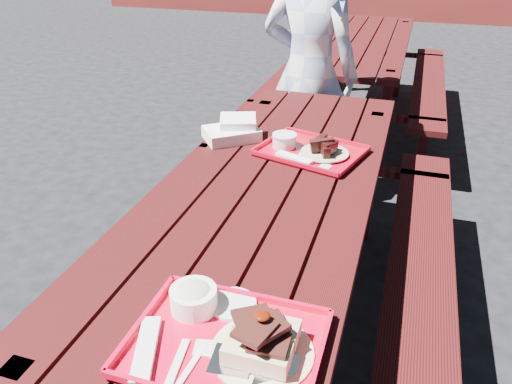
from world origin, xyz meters
TOP-DOWN VIEW (x-y plane):
  - ground at (0.00, 0.00)m, footprint 60.00×60.00m
  - picnic_table_near at (-0.00, 0.00)m, footprint 1.41×2.40m
  - picnic_table_far at (-0.00, 2.80)m, footprint 1.41×2.40m
  - near_tray at (0.12, -0.74)m, footprint 0.44×0.38m
  - far_tray at (0.07, 0.36)m, footprint 0.48×0.42m
  - white_cloth at (-0.29, 0.42)m, footprint 0.29×0.28m
  - person at (-0.15, 1.35)m, footprint 0.65×0.49m

SIDE VIEW (x-z plane):
  - ground at x=0.00m, z-range 0.00..0.00m
  - picnic_table_near at x=0.00m, z-range 0.19..0.94m
  - picnic_table_far at x=0.00m, z-range 0.19..0.94m
  - far_tray at x=0.07m, z-range 0.74..0.81m
  - near_tray at x=0.12m, z-range 0.71..0.85m
  - white_cloth at x=-0.29m, z-range 0.74..0.84m
  - person at x=-0.15m, z-range 0.00..1.64m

